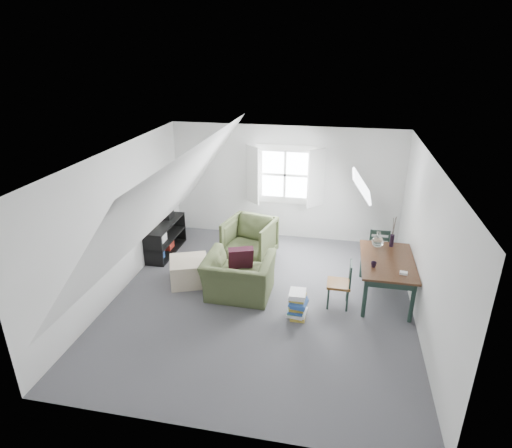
% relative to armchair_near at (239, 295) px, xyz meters
% --- Properties ---
extents(floor, '(5.50, 5.50, 0.00)m').
position_rel_armchair_near_xyz_m(floor, '(0.41, -0.08, 0.00)').
color(floor, '#4B4A4F').
rests_on(floor, ground).
extents(ceiling, '(5.50, 5.50, 0.00)m').
position_rel_armchair_near_xyz_m(ceiling, '(0.41, -0.08, 2.50)').
color(ceiling, white).
rests_on(ceiling, wall_back).
extents(wall_back, '(5.00, 0.00, 5.00)m').
position_rel_armchair_near_xyz_m(wall_back, '(0.41, 2.67, 1.25)').
color(wall_back, silver).
rests_on(wall_back, ground).
extents(wall_front, '(5.00, 0.00, 5.00)m').
position_rel_armchair_near_xyz_m(wall_front, '(0.41, -2.83, 1.25)').
color(wall_front, silver).
rests_on(wall_front, ground).
extents(wall_left, '(0.00, 5.50, 5.50)m').
position_rel_armchair_near_xyz_m(wall_left, '(-2.09, -0.08, 1.25)').
color(wall_left, silver).
rests_on(wall_left, ground).
extents(wall_right, '(0.00, 5.50, 5.50)m').
position_rel_armchair_near_xyz_m(wall_right, '(2.91, -0.08, 1.25)').
color(wall_right, silver).
rests_on(wall_right, ground).
extents(slope_left, '(3.19, 5.50, 4.48)m').
position_rel_armchair_near_xyz_m(slope_left, '(-1.14, -0.08, 1.78)').
color(slope_left, white).
rests_on(slope_left, wall_left).
extents(slope_right, '(3.19, 5.50, 4.48)m').
position_rel_armchair_near_xyz_m(slope_right, '(1.96, -0.08, 1.78)').
color(slope_right, white).
rests_on(slope_right, wall_right).
extents(dormer_window, '(1.71, 0.35, 1.30)m').
position_rel_armchair_near_xyz_m(dormer_window, '(0.41, 2.60, 1.45)').
color(dormer_window, white).
rests_on(dormer_window, wall_back).
extents(skylight, '(0.35, 0.75, 0.47)m').
position_rel_armchair_near_xyz_m(skylight, '(1.96, 1.22, 1.75)').
color(skylight, white).
rests_on(skylight, slope_right).
extents(armchair_near, '(1.16, 1.02, 0.74)m').
position_rel_armchair_near_xyz_m(armchair_near, '(0.00, 0.00, 0.00)').
color(armchair_near, '#3C4627').
rests_on(armchair_near, floor).
extents(armchair_far, '(1.09, 1.11, 0.85)m').
position_rel_armchair_near_xyz_m(armchair_far, '(-0.11, 1.42, 0.00)').
color(armchair_far, '#3C4627').
rests_on(armchair_far, floor).
extents(throw_pillow, '(0.49, 0.38, 0.44)m').
position_rel_armchair_near_xyz_m(throw_pillow, '(0.00, 0.15, 0.66)').
color(throw_pillow, '#3C1020').
rests_on(throw_pillow, armchair_near).
extents(ottoman, '(0.87, 0.87, 0.45)m').
position_rel_armchair_near_xyz_m(ottoman, '(-1.00, 0.27, 0.22)').
color(ottoman, '#BDAC91').
rests_on(ottoman, floor).
extents(dining_table, '(0.87, 1.46, 0.73)m').
position_rel_armchair_near_xyz_m(dining_table, '(2.46, 0.43, 0.63)').
color(dining_table, '#361E10').
rests_on(dining_table, floor).
extents(demijohn, '(0.21, 0.21, 0.29)m').
position_rel_armchair_near_xyz_m(demijohn, '(2.31, 0.88, 0.85)').
color(demijohn, silver).
rests_on(demijohn, dining_table).
extents(vase_twigs, '(0.07, 0.08, 0.56)m').
position_rel_armchair_near_xyz_m(vase_twigs, '(2.56, 0.98, 0.85)').
color(vase_twigs, black).
rests_on(vase_twigs, dining_table).
extents(cup, '(0.12, 0.12, 0.09)m').
position_rel_armchair_near_xyz_m(cup, '(2.21, 0.13, 0.73)').
color(cup, black).
rests_on(cup, dining_table).
extents(paper_box, '(0.13, 0.10, 0.04)m').
position_rel_armchair_near_xyz_m(paper_box, '(2.66, -0.02, 0.75)').
color(paper_box, white).
rests_on(paper_box, dining_table).
extents(dining_chair_far, '(0.41, 0.41, 0.87)m').
position_rel_armchair_near_xyz_m(dining_chair_far, '(2.39, 1.48, 0.46)').
color(dining_chair_far, brown).
rests_on(dining_chair_far, floor).
extents(dining_chair_near, '(0.38, 0.38, 0.81)m').
position_rel_armchair_near_xyz_m(dining_chair_near, '(1.72, 0.03, 0.42)').
color(dining_chair_near, brown).
rests_on(dining_chair_near, floor).
extents(media_shelf, '(0.43, 1.30, 0.67)m').
position_rel_armchair_near_xyz_m(media_shelf, '(-1.91, 1.30, 0.30)').
color(media_shelf, black).
rests_on(media_shelf, floor).
extents(electronics_box, '(0.19, 0.25, 0.19)m').
position_rel_armchair_near_xyz_m(electronics_box, '(-1.91, 1.59, 0.75)').
color(electronics_box, black).
rests_on(electronics_box, media_shelf).
extents(magazine_stack, '(0.33, 0.40, 0.45)m').
position_rel_armchair_near_xyz_m(magazine_stack, '(1.06, -0.43, 0.22)').
color(magazine_stack, '#B29933').
rests_on(magazine_stack, floor).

